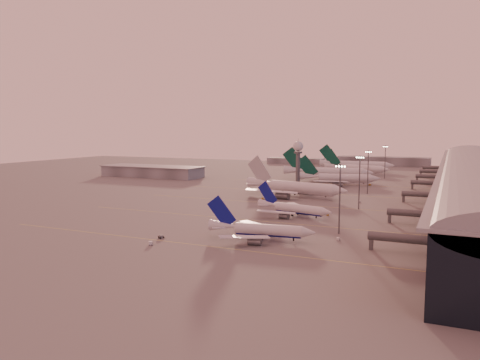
% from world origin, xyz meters
% --- Properties ---
extents(ground, '(700.00, 700.00, 0.00)m').
position_xyz_m(ground, '(0.00, 0.00, 0.00)').
color(ground, '#5F5C5C').
rests_on(ground, ground).
extents(taxiway_markings, '(180.00, 185.25, 0.02)m').
position_xyz_m(taxiway_markings, '(30.00, 56.00, 0.01)').
color(taxiway_markings, '#EBDF53').
rests_on(taxiway_markings, ground).
extents(hangar, '(82.00, 27.00, 8.50)m').
position_xyz_m(hangar, '(-120.00, 140.00, 4.32)').
color(hangar, slate).
rests_on(hangar, ground).
extents(radar_tower, '(6.40, 6.40, 31.10)m').
position_xyz_m(radar_tower, '(5.00, 120.00, 20.95)').
color(radar_tower, '#515358').
rests_on(radar_tower, ground).
extents(mast_a, '(3.60, 0.56, 25.00)m').
position_xyz_m(mast_a, '(58.00, 0.00, 13.74)').
color(mast_a, '#515358').
rests_on(mast_a, ground).
extents(mast_b, '(3.60, 0.56, 25.00)m').
position_xyz_m(mast_b, '(55.00, 55.00, 13.74)').
color(mast_b, '#515358').
rests_on(mast_b, ground).
extents(mast_c, '(3.60, 0.56, 25.00)m').
position_xyz_m(mast_c, '(50.00, 110.00, 13.74)').
color(mast_c, '#515358').
rests_on(mast_c, ground).
extents(mast_d, '(3.60, 0.56, 25.00)m').
position_xyz_m(mast_d, '(48.00, 200.00, 13.74)').
color(mast_d, '#515358').
rests_on(mast_d, ground).
extents(distant_horizon, '(165.00, 37.50, 9.00)m').
position_xyz_m(distant_horizon, '(2.62, 325.14, 3.89)').
color(distant_horizon, slate).
rests_on(distant_horizon, ground).
extents(narrowbody_near, '(37.32, 29.62, 14.61)m').
position_xyz_m(narrowbody_near, '(36.21, -20.48, 2.96)').
color(narrowbody_near, silver).
rests_on(narrowbody_near, ground).
extents(narrowbody_mid, '(35.95, 28.35, 14.28)m').
position_xyz_m(narrowbody_mid, '(33.02, 25.07, 2.89)').
color(narrowbody_mid, silver).
rests_on(narrowbody_mid, ground).
extents(widebody_white, '(61.94, 49.14, 22.05)m').
position_xyz_m(widebody_white, '(15.55, 81.90, 3.82)').
color(widebody_white, silver).
rests_on(widebody_white, ground).
extents(greentail_a, '(54.43, 43.55, 19.97)m').
position_xyz_m(greentail_a, '(25.53, 144.98, 3.53)').
color(greentail_a, silver).
rests_on(greentail_a, ground).
extents(greentail_b, '(65.49, 52.45, 23.96)m').
position_xyz_m(greentail_b, '(11.06, 174.58, 4.23)').
color(greentail_b, silver).
rests_on(greentail_b, ground).
extents(greentail_c, '(56.11, 44.85, 20.64)m').
position_xyz_m(greentail_c, '(21.97, 226.71, 3.65)').
color(greentail_c, silver).
rests_on(greentail_c, ground).
extents(greentail_d, '(65.21, 52.48, 23.68)m').
position_xyz_m(greentail_d, '(17.19, 253.78, 4.18)').
color(greentail_d, silver).
rests_on(greentail_d, ground).
extents(gsv_truck_a, '(5.89, 5.84, 2.47)m').
position_xyz_m(gsv_truck_a, '(6.83, -41.21, 1.26)').
color(gsv_truck_a, silver).
rests_on(gsv_truck_a, ground).
extents(gsv_tug_near, '(4.00, 4.43, 1.09)m').
position_xyz_m(gsv_tug_near, '(4.42, -32.41, 0.56)').
color(gsv_tug_near, slate).
rests_on(gsv_tug_near, ground).
extents(gsv_catering_a, '(4.76, 2.51, 3.78)m').
position_xyz_m(gsv_catering_a, '(60.25, -10.42, 1.89)').
color(gsv_catering_a, silver).
rests_on(gsv_catering_a, ground).
extents(gsv_tug_mid, '(3.87, 3.58, 0.95)m').
position_xyz_m(gsv_tug_mid, '(10.84, 6.55, 0.49)').
color(gsv_tug_mid, '#BF8516').
rests_on(gsv_tug_mid, ground).
extents(gsv_truck_b, '(5.11, 3.17, 1.94)m').
position_xyz_m(gsv_truck_b, '(46.31, 32.48, 0.99)').
color(gsv_truck_b, '#BF8516').
rests_on(gsv_truck_b, ground).
extents(gsv_truck_c, '(6.02, 4.16, 2.30)m').
position_xyz_m(gsv_truck_c, '(3.90, 63.53, 1.17)').
color(gsv_truck_c, '#BF8516').
rests_on(gsv_truck_c, ground).
extents(gsv_catering_b, '(4.97, 2.85, 3.85)m').
position_xyz_m(gsv_catering_b, '(51.63, 76.43, 1.92)').
color(gsv_catering_b, silver).
rests_on(gsv_catering_b, ground).
extents(gsv_tug_far, '(3.71, 3.74, 0.94)m').
position_xyz_m(gsv_tug_far, '(15.12, 102.55, 0.48)').
color(gsv_tug_far, silver).
rests_on(gsv_tug_far, ground).
extents(gsv_truck_d, '(3.46, 5.70, 2.17)m').
position_xyz_m(gsv_truck_d, '(-8.14, 123.22, 1.11)').
color(gsv_truck_d, silver).
rests_on(gsv_truck_d, ground).
extents(gsv_tug_hangar, '(3.75, 3.41, 0.92)m').
position_xyz_m(gsv_tug_hangar, '(44.90, 151.20, 0.47)').
color(gsv_tug_hangar, '#BF8516').
rests_on(gsv_tug_hangar, ground).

